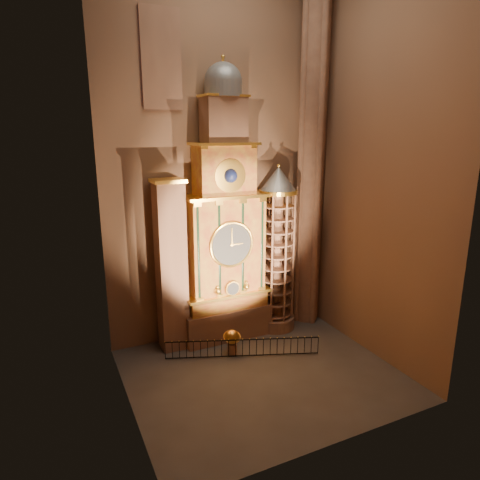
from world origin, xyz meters
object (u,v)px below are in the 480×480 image
celestial_globe (232,340)px  iron_railing (243,348)px  astronomical_clock (225,235)px  stair_turret (277,251)px  portrait_tower (171,266)px

celestial_globe → iron_railing: size_ratio=0.18×
astronomical_clock → iron_railing: astronomical_clock is taller
stair_turret → iron_railing: size_ratio=1.30×
astronomical_clock → iron_railing: size_ratio=2.01×
portrait_tower → celestial_globe: size_ratio=6.81×
stair_turret → portrait_tower: bearing=177.7°
portrait_tower → iron_railing: bearing=-42.6°
stair_turret → iron_railing: 6.54m
astronomical_clock → iron_railing: (-0.20, -2.93, -6.09)m
astronomical_clock → stair_turret: 3.78m
astronomical_clock → stair_turret: astronomical_clock is taller
portrait_tower → celestial_globe: (2.82, -2.29, -4.25)m
portrait_tower → celestial_globe: bearing=-39.1°
portrait_tower → stair_turret: 6.91m
iron_railing → stair_turret: bearing=35.7°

